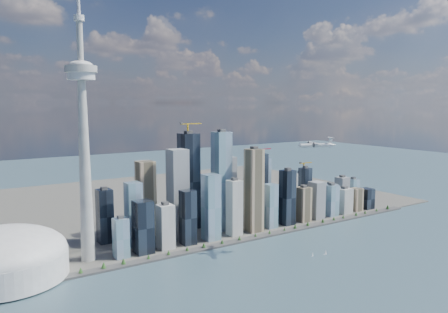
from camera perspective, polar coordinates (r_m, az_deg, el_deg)
ground at (r=770.66m, az=12.96°, el=-15.71°), size 4000.00×4000.00×0.00m
seawall at (r=948.37m, az=1.82°, el=-11.01°), size 1100.00×22.00×4.00m
land at (r=1329.18m, az=-9.43°, el=-5.86°), size 1400.00×900.00×3.00m
shoreline_trees at (r=946.30m, az=1.82°, el=-10.62°), size 960.53×7.20×8.80m
skyscraper_cluster at (r=1030.59m, az=1.79°, el=-5.22°), size 736.00×142.00×248.72m
needle_tower at (r=829.69m, az=-17.87°, el=2.56°), size 56.00×56.00×550.50m
dome_stadium at (r=832.46m, az=-26.68°, el=-11.66°), size 200.00×200.00×86.00m
airplane at (r=853.61m, az=11.99°, el=1.51°), size 74.05×66.38×18.81m
sailboat_west at (r=897.33m, az=13.12°, el=-12.17°), size 7.46×3.79×10.39m
sailboat_east at (r=883.77m, az=11.50°, el=-12.47°), size 6.03×3.23×8.45m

